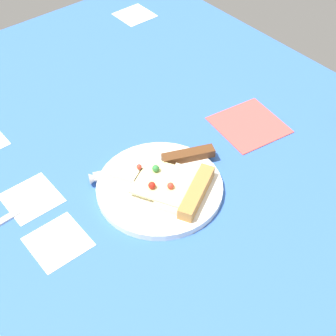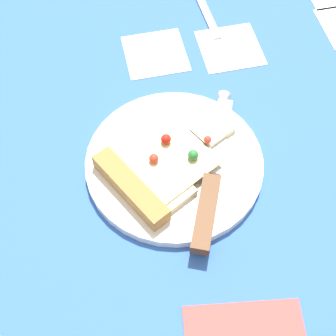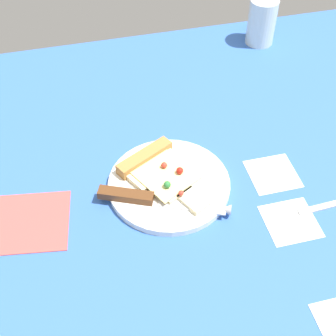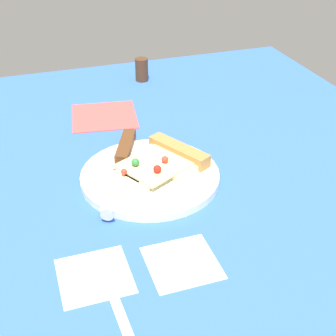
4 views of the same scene
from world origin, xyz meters
The scene contains 5 objects.
ground_plane centered at (-0.01, 0.03, -1.50)cm, with size 122.19×122.19×3.00cm.
plate centered at (6.47, -8.71, 0.67)cm, with size 22.71×22.71×1.33cm, color white.
pizza_slice centered at (7.67, -10.97, 2.13)cm, with size 15.14×19.02×2.61cm.
knife centered at (10.73, -4.99, 1.94)cm, with size 22.85×11.49×2.45cm.
fork centered at (-23.04, 2.54, 0.40)cm, with size 15.37×2.56×0.80cm.
Camera 2 is at (40.65, -17.10, 55.87)cm, focal length 54.63 mm.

